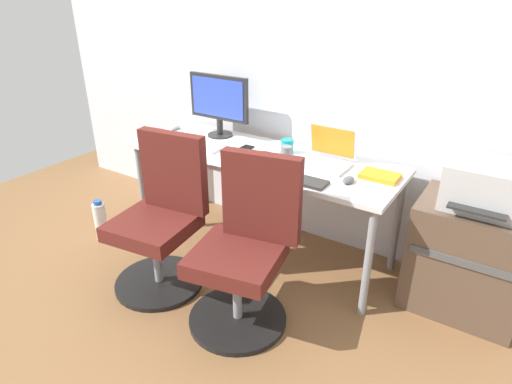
{
  "coord_description": "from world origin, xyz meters",
  "views": [
    {
      "loc": [
        1.41,
        -2.2,
        1.69
      ],
      "look_at": [
        0.0,
        -0.05,
        0.46
      ],
      "focal_mm": 30.47,
      "sensor_mm": 36.0,
      "label": 1
    }
  ],
  "objects_px": {
    "water_bottle_on_floor": "(101,221)",
    "coffee_mug": "(287,146)",
    "office_chair_left": "(162,221)",
    "printer": "(485,186)",
    "office_chair_right": "(245,252)",
    "open_laptop": "(327,155)",
    "side_cabinet": "(467,258)",
    "desktop_monitor": "(219,101)"
  },
  "relations": [
    {
      "from": "water_bottle_on_floor",
      "to": "coffee_mug",
      "type": "distance_m",
      "value": 1.46
    },
    {
      "from": "water_bottle_on_floor",
      "to": "coffee_mug",
      "type": "bearing_deg",
      "value": 29.17
    },
    {
      "from": "office_chair_left",
      "to": "printer",
      "type": "distance_m",
      "value": 1.78
    },
    {
      "from": "office_chair_right",
      "to": "water_bottle_on_floor",
      "type": "bearing_deg",
      "value": 175.56
    },
    {
      "from": "open_laptop",
      "to": "coffee_mug",
      "type": "distance_m",
      "value": 0.29
    },
    {
      "from": "open_laptop",
      "to": "coffee_mug",
      "type": "xyz_separation_m",
      "value": [
        -0.29,
        0.03,
        -0.01
      ]
    },
    {
      "from": "office_chair_right",
      "to": "water_bottle_on_floor",
      "type": "relative_size",
      "value": 3.03
    },
    {
      "from": "side_cabinet",
      "to": "desktop_monitor",
      "type": "relative_size",
      "value": 1.34
    },
    {
      "from": "office_chair_right",
      "to": "water_bottle_on_floor",
      "type": "xyz_separation_m",
      "value": [
        -1.34,
        0.1,
        -0.28
      ]
    },
    {
      "from": "office_chair_left",
      "to": "office_chair_right",
      "type": "bearing_deg",
      "value": -0.07
    },
    {
      "from": "office_chair_left",
      "to": "printer",
      "type": "relative_size",
      "value": 2.35
    },
    {
      "from": "printer",
      "to": "desktop_monitor",
      "type": "distance_m",
      "value": 1.75
    },
    {
      "from": "office_chair_right",
      "to": "water_bottle_on_floor",
      "type": "height_order",
      "value": "office_chair_right"
    },
    {
      "from": "side_cabinet",
      "to": "desktop_monitor",
      "type": "bearing_deg",
      "value": 178.44
    },
    {
      "from": "printer",
      "to": "office_chair_left",
      "type": "bearing_deg",
      "value": -154.59
    },
    {
      "from": "open_laptop",
      "to": "desktop_monitor",
      "type": "bearing_deg",
      "value": 175.02
    },
    {
      "from": "office_chair_left",
      "to": "open_laptop",
      "type": "distance_m",
      "value": 1.07
    },
    {
      "from": "side_cabinet",
      "to": "printer",
      "type": "height_order",
      "value": "printer"
    },
    {
      "from": "printer",
      "to": "office_chair_right",
      "type": "bearing_deg",
      "value": -142.45
    },
    {
      "from": "office_chair_right",
      "to": "open_laptop",
      "type": "relative_size",
      "value": 3.03
    },
    {
      "from": "printer",
      "to": "open_laptop",
      "type": "relative_size",
      "value": 1.29
    },
    {
      "from": "printer",
      "to": "water_bottle_on_floor",
      "type": "distance_m",
      "value": 2.49
    },
    {
      "from": "open_laptop",
      "to": "side_cabinet",
      "type": "bearing_deg",
      "value": 1.86
    },
    {
      "from": "coffee_mug",
      "to": "office_chair_left",
      "type": "bearing_deg",
      "value": -119.18
    },
    {
      "from": "open_laptop",
      "to": "water_bottle_on_floor",
      "type": "bearing_deg",
      "value": -156.85
    },
    {
      "from": "side_cabinet",
      "to": "printer",
      "type": "bearing_deg",
      "value": -90.0
    },
    {
      "from": "water_bottle_on_floor",
      "to": "open_laptop",
      "type": "distance_m",
      "value": 1.69
    },
    {
      "from": "office_chair_left",
      "to": "desktop_monitor",
      "type": "relative_size",
      "value": 1.96
    },
    {
      "from": "side_cabinet",
      "to": "coffee_mug",
      "type": "height_order",
      "value": "coffee_mug"
    },
    {
      "from": "office_chair_right",
      "to": "open_laptop",
      "type": "bearing_deg",
      "value": 81.67
    },
    {
      "from": "open_laptop",
      "to": "coffee_mug",
      "type": "height_order",
      "value": "open_laptop"
    },
    {
      "from": "desktop_monitor",
      "to": "open_laptop",
      "type": "relative_size",
      "value": 1.55
    },
    {
      "from": "office_chair_right",
      "to": "printer",
      "type": "xyz_separation_m",
      "value": [
        0.98,
        0.75,
        0.34
      ]
    },
    {
      "from": "printer",
      "to": "side_cabinet",
      "type": "bearing_deg",
      "value": 90.0
    },
    {
      "from": "side_cabinet",
      "to": "open_laptop",
      "type": "distance_m",
      "value": 0.97
    },
    {
      "from": "office_chair_left",
      "to": "office_chair_right",
      "type": "xyz_separation_m",
      "value": [
        0.6,
        -0.0,
        0.0
      ]
    },
    {
      "from": "coffee_mug",
      "to": "printer",
      "type": "bearing_deg",
      "value": -0.02
    },
    {
      "from": "office_chair_right",
      "to": "coffee_mug",
      "type": "relative_size",
      "value": 10.22
    },
    {
      "from": "office_chair_left",
      "to": "side_cabinet",
      "type": "xyz_separation_m",
      "value": [
        1.58,
        0.75,
        -0.1
      ]
    },
    {
      "from": "office_chair_left",
      "to": "side_cabinet",
      "type": "relative_size",
      "value": 1.46
    },
    {
      "from": "side_cabinet",
      "to": "water_bottle_on_floor",
      "type": "bearing_deg",
      "value": -164.4
    },
    {
      "from": "office_chair_left",
      "to": "desktop_monitor",
      "type": "height_order",
      "value": "desktop_monitor"
    }
  ]
}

